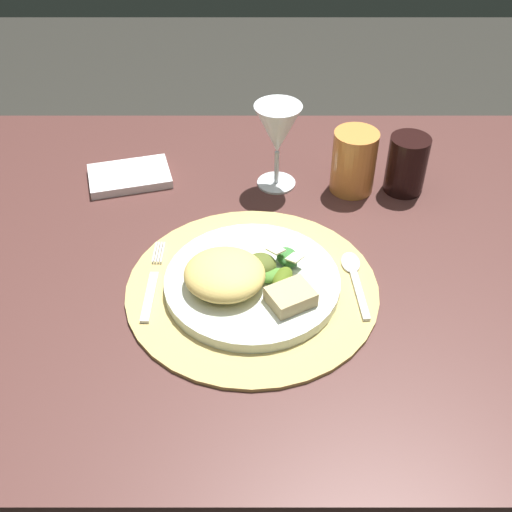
{
  "coord_description": "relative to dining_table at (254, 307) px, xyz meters",
  "views": [
    {
      "loc": [
        0.01,
        -0.74,
        1.38
      ],
      "look_at": [
        0.0,
        -0.04,
        0.78
      ],
      "focal_mm": 44.38,
      "sensor_mm": 36.0,
      "label": 1
    }
  ],
  "objects": [
    {
      "name": "ground_plane",
      "position": [
        0.0,
        0.0,
        -0.63
      ],
      "size": [
        6.0,
        6.0,
        0.0
      ],
      "primitive_type": "plane",
      "color": "#2A2924"
    },
    {
      "name": "dining_table",
      "position": [
        0.0,
        0.0,
        0.0
      ],
      "size": [
        1.28,
        0.83,
        0.76
      ],
      "color": "#4B2A26",
      "rests_on": "ground"
    },
    {
      "name": "placemat",
      "position": [
        0.0,
        -0.09,
        0.13
      ],
      "size": [
        0.36,
        0.36,
        0.01
      ],
      "primitive_type": "cylinder",
      "color": "tan",
      "rests_on": "dining_table"
    },
    {
      "name": "dinner_plate",
      "position": [
        0.0,
        -0.09,
        0.14
      ],
      "size": [
        0.25,
        0.25,
        0.02
      ],
      "primitive_type": "cylinder",
      "color": "silver",
      "rests_on": "placemat"
    },
    {
      "name": "pasta_serving",
      "position": [
        -0.04,
        -0.11,
        0.17
      ],
      "size": [
        0.14,
        0.13,
        0.04
      ],
      "primitive_type": "ellipsoid",
      "rotation": [
        0.0,
        0.0,
        6.01
      ],
      "color": "#DDBC62",
      "rests_on": "dinner_plate"
    },
    {
      "name": "salad_greens",
      "position": [
        0.03,
        -0.08,
        0.16
      ],
      "size": [
        0.09,
        0.09,
        0.03
      ],
      "color": "#336F30",
      "rests_on": "dinner_plate"
    },
    {
      "name": "bread_piece",
      "position": [
        0.05,
        -0.14,
        0.16
      ],
      "size": [
        0.07,
        0.07,
        0.02
      ],
      "primitive_type": "cube",
      "rotation": [
        0.0,
        0.0,
        3.64
      ],
      "color": "tan",
      "rests_on": "dinner_plate"
    },
    {
      "name": "fork",
      "position": [
        -0.14,
        -0.09,
        0.14
      ],
      "size": [
        0.02,
        0.16,
        0.0
      ],
      "color": "silver",
      "rests_on": "placemat"
    },
    {
      "name": "spoon",
      "position": [
        0.15,
        -0.06,
        0.14
      ],
      "size": [
        0.03,
        0.14,
        0.01
      ],
      "color": "silver",
      "rests_on": "placemat"
    },
    {
      "name": "napkin",
      "position": [
        -0.21,
        0.18,
        0.14
      ],
      "size": [
        0.16,
        0.12,
        0.01
      ],
      "primitive_type": "cube",
      "rotation": [
        0.0,
        0.0,
        0.26
      ],
      "color": "white",
      "rests_on": "dining_table"
    },
    {
      "name": "wine_glass",
      "position": [
        0.04,
        0.17,
        0.23
      ],
      "size": [
        0.08,
        0.08,
        0.15
      ],
      "color": "silver",
      "rests_on": "dining_table"
    },
    {
      "name": "amber_tumbler",
      "position": [
        0.17,
        0.16,
        0.18
      ],
      "size": [
        0.07,
        0.07,
        0.11
      ],
      "primitive_type": "cylinder",
      "color": "orange",
      "rests_on": "dining_table"
    },
    {
      "name": "dark_tumbler",
      "position": [
        0.26,
        0.16,
        0.18
      ],
      "size": [
        0.07,
        0.07,
        0.1
      ],
      "primitive_type": "cylinder",
      "color": "black",
      "rests_on": "dining_table"
    }
  ]
}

